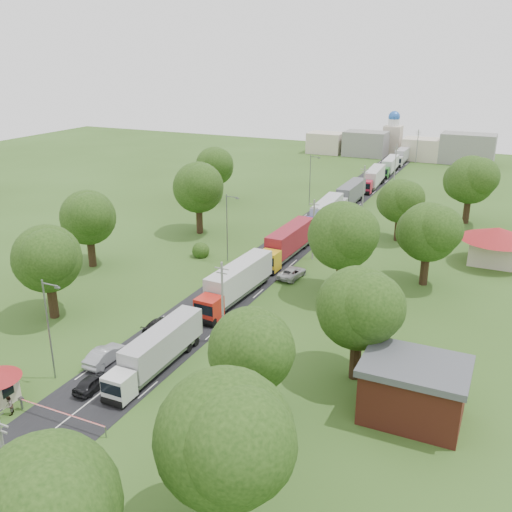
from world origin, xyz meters
The scene contains 45 objects.
ground centered at (0.00, 0.00, 0.00)m, with size 260.00×260.00×0.00m, color #2F4C19.
road centered at (0.00, 20.00, 0.00)m, with size 8.00×200.00×0.04m, color black.
boom_barrier centered at (-1.36, -25.00, 0.89)m, with size 9.22×0.35×1.18m.
info_sign centered at (5.20, 35.00, 3.00)m, with size 0.12×3.10×4.10m.
pole_0 centered at (5.50, -35.00, 4.68)m, with size 1.60×0.24×9.00m.
pole_1 centered at (5.50, -7.00, 4.68)m, with size 1.60×0.24×9.00m.
pole_2 centered at (5.50, 21.00, 4.68)m, with size 1.60×0.24×9.00m.
pole_3 centered at (5.50, 49.00, 4.68)m, with size 1.60×0.24×9.00m.
pole_4 centered at (5.50, 77.00, 4.68)m, with size 1.60×0.24×9.00m.
pole_5 centered at (5.50, 105.00, 4.68)m, with size 1.60×0.24×9.00m.
lamp_0 centered at (-5.35, -20.00, 5.55)m, with size 2.03×0.22×10.00m.
lamp_1 centered at (-5.35, 15.00, 5.55)m, with size 2.03×0.22×10.00m.
lamp_2 centered at (-5.35, 50.00, 5.55)m, with size 2.03×0.22×10.00m.
tree_0 centered at (11.99, -37.84, 7.22)m, with size 8.80×8.80×11.07m.
tree_1 centered at (17.99, -29.83, 7.85)m, with size 9.60×9.60×12.05m.
tree_2 centered at (13.99, -17.86, 6.60)m, with size 8.00×8.00×10.10m.
tree_3 centered at (19.99, -7.84, 7.22)m, with size 8.80×8.80×11.07m.
tree_4 centered at (12.99, 10.17, 7.85)m, with size 9.60×9.60×12.05m.
tree_5 centered at (21.99, 18.16, 7.22)m, with size 8.80×8.80×11.07m.
tree_6 centered at (14.99, 35.14, 6.60)m, with size 8.00×8.00×10.10m.
tree_7 centered at (23.99, 50.17, 7.85)m, with size 9.60×9.60×12.05m.
tree_10 centered at (-15.01, -9.84, 7.22)m, with size 8.80×8.80×11.07m.
tree_11 centered at (-22.01, 5.16, 7.22)m, with size 8.80×8.80×11.07m.
tree_12 centered at (-16.01, 25.17, 7.85)m, with size 9.60×9.60×12.05m.
tree_13 centered at (-24.01, 45.16, 7.22)m, with size 8.80×8.80×11.07m.
house_brick centered at (26.00, -12.00, 2.65)m, with size 8.60×6.60×5.20m.
house_cream centered at (30.00, 30.00, 3.64)m, with size 10.08×10.08×5.80m.
distant_town centered at (0.68, 110.00, 3.49)m, with size 52.00×8.00×8.00m.
church centered at (-4.00, 118.00, 5.39)m, with size 5.00×5.00×12.30m.
truck_0 centered at (2.37, -14.47, 2.03)m, with size 2.40×13.83×3.84m.
truck_1 centered at (1.87, 3.15, 2.30)m, with size 3.33×15.66×4.33m.
truck_2 centered at (1.85, 20.19, 2.31)m, with size 2.99×15.76×4.36m.
truck_3 centered at (1.75, 37.92, 2.31)m, with size 3.41×15.77×4.35m.
truck_4 centered at (1.77, 53.12, 2.25)m, with size 2.64×15.31×4.25m.
truck_5 centered at (2.25, 70.32, 2.23)m, with size 3.31×15.20×4.20m.
truck_6 centered at (2.13, 87.15, 2.06)m, with size 2.89×14.01×3.87m.
truck_7 centered at (2.17, 103.01, 2.10)m, with size 2.49×14.27×3.96m.
truck_8 centered at (1.89, 120.11, 2.09)m, with size 3.13×14.27×3.94m.
car_lane_front centered at (-1.00, -20.00, 0.70)m, with size 1.64×4.09×1.39m, color black.
car_lane_mid centered at (-3.00, -15.74, 0.82)m, with size 1.73×4.96×1.63m, color gray.
car_lane_rear centered at (-2.06, -7.80, 0.68)m, with size 1.91×4.71×1.37m, color black.
car_verge_near centered at (5.50, 12.78, 0.72)m, with size 2.40×5.21×1.45m, color #AEAEAE.
car_verge_far centered at (8.00, 29.34, 0.76)m, with size 1.79×4.46×1.52m, color #5B5D63.
pedestrian_near centered at (1.83, -28.24, 0.88)m, with size 0.64×0.42×1.76m, color gray.
pedestrian_booth centered at (-4.80, -26.00, 0.86)m, with size 0.83×0.65×1.72m, color gray.
Camera 1 is at (31.27, -54.23, 29.11)m, focal length 40.00 mm.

